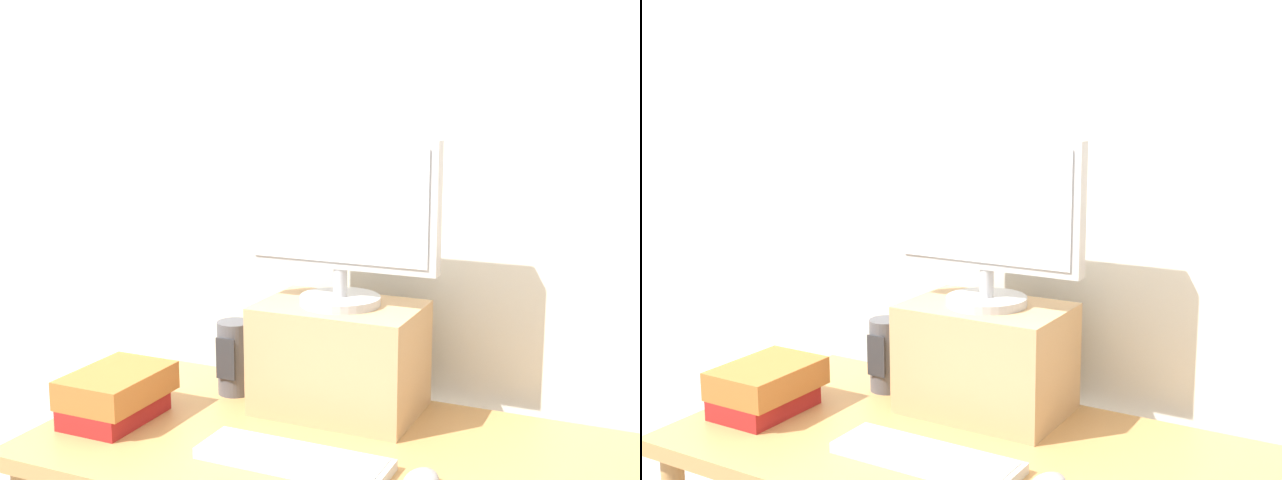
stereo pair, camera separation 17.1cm
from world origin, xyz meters
TOP-DOWN VIEW (x-y plane):
  - back_wall at (0.00, 0.44)m, footprint 7.00×0.08m
  - riser_box at (-0.05, 0.19)m, footprint 0.37×0.25m
  - computer_monitor at (-0.05, 0.19)m, footprint 0.46×0.19m
  - keyboard at (-0.02, -0.11)m, footprint 0.40×0.12m
  - book_stack at (-0.49, -0.07)m, footprint 0.18×0.24m
  - desk_speaker at (-0.33, 0.18)m, footprint 0.09×0.09m

SIDE VIEW (x-z plane):
  - keyboard at x=-0.02m, z-range 0.74..0.76m
  - book_stack at x=-0.49m, z-range 0.74..0.85m
  - desk_speaker at x=-0.33m, z-range 0.74..0.92m
  - riser_box at x=-0.05m, z-range 0.74..0.99m
  - computer_monitor at x=-0.05m, z-range 1.01..1.39m
  - back_wall at x=0.00m, z-range 0.00..2.60m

